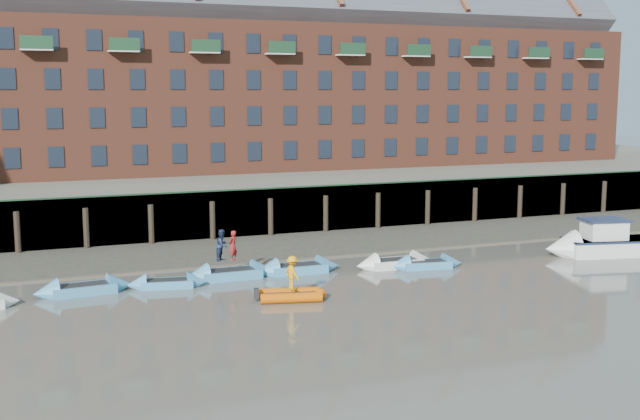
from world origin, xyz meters
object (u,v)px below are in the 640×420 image
rowboat_1 (83,289)px  person_rower_a (233,246)px  rowboat_2 (167,283)px  motor_launch (593,244)px  person_rower_b (222,245)px  rowboat_3 (231,274)px  rowboat_4 (298,269)px  person_rib_crew (293,273)px  rowboat_6 (426,264)px  rowboat_5 (395,263)px  rib_tender (293,295)px

rowboat_1 → person_rower_a: bearing=-2.0°
rowboat_1 → rowboat_2: size_ratio=1.17×
rowboat_2 → motor_launch: (25.19, -1.50, 0.51)m
rowboat_1 → person_rower_b: (7.12, 0.64, 1.55)m
rowboat_3 → rowboat_4: size_ratio=1.03×
rowboat_2 → motor_launch: size_ratio=0.58×
rowboat_4 → motor_launch: 18.11m
person_rib_crew → rowboat_2: bearing=36.9°
person_rib_crew → rowboat_6: bearing=-79.2°
rowboat_5 → rib_tender: size_ratio=1.45×
rowboat_6 → person_rower_b: 11.40m
rowboat_2 → rowboat_6: (14.26, -0.88, 0.01)m
rowboat_4 → rowboat_5: 5.59m
rib_tender → rowboat_4: bearing=81.0°
motor_launch → person_rower_b: 22.24m
rowboat_1 → rowboat_5: size_ratio=1.02×
rowboat_5 → rowboat_3: bearing=176.9°
person_rower_b → rowboat_5: bearing=-55.6°
rowboat_4 → person_rib_crew: 5.70m
person_rib_crew → rib_tender: bearing=-167.0°
person_rower_a → person_rower_b: person_rower_b is taller
rowboat_5 → motor_launch: size_ratio=0.66×
rowboat_1 → person_rower_a: 7.82m
rowboat_1 → rib_tender: rowboat_1 is taller
rowboat_1 → motor_launch: size_ratio=0.67×
rowboat_3 → rowboat_4: 3.74m
rib_tender → rowboat_3: bearing=120.2°
rowboat_6 → rowboat_2: bearing=-175.4°
rowboat_2 → rib_tender: (5.09, -4.60, 0.03)m
rowboat_5 → rowboat_4: bearing=174.7°
rowboat_3 → rowboat_5: (9.29, -0.72, -0.01)m
rowboat_5 → person_rower_a: (-9.13, 0.74, 1.51)m
rowboat_6 → motor_launch: 10.96m
rowboat_5 → rowboat_2: bearing=-178.8°
rowboat_1 → person_rower_b: person_rower_b is taller
rowboat_5 → rib_tender: (-7.67, -4.55, -0.00)m
rib_tender → rowboat_5: bearing=43.8°
rowboat_2 → person_rib_crew: bearing=-32.3°
rowboat_2 → rowboat_6: bearing=6.1°
rowboat_1 → rowboat_3: rowboat_3 is taller
rowboat_3 → rib_tender: size_ratio=1.52×
rowboat_1 → rowboat_6: size_ratio=1.11×
rowboat_6 → person_rower_a: 10.86m
rowboat_4 → rib_tender: bearing=-111.7°
rowboat_1 → person_rib_crew: person_rib_crew is taller
rowboat_4 → motor_launch: size_ratio=0.67×
person_rower_a → person_rib_crew: 5.47m
rowboat_4 → rowboat_6: (7.05, -1.49, -0.03)m
rowboat_2 → rowboat_6: 14.29m
rowboat_6 → person_rower_b: size_ratio=2.58×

